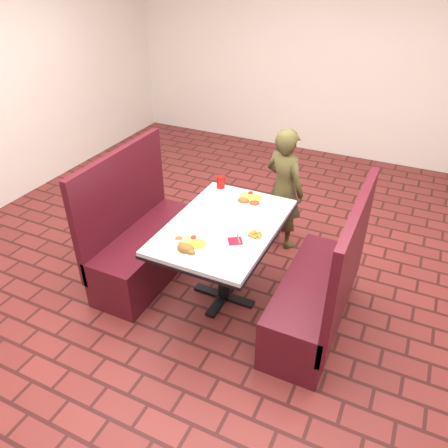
{
  "coord_description": "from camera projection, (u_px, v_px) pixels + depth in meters",
  "views": [
    {
      "loc": [
        1.23,
        -2.57,
        2.56
      ],
      "look_at": [
        0.0,
        0.0,
        0.75
      ],
      "focal_mm": 35.0,
      "sensor_mm": 36.0,
      "label": 1
    }
  ],
  "objects": [
    {
      "name": "plantain_plate",
      "position": [
        256.0,
        235.0,
        3.23
      ],
      "size": [
        0.18,
        0.18,
        0.03
      ],
      "rotation": [
        0.0,
        0.0,
        0.37
      ],
      "color": "white",
      "rests_on": "dining_table"
    },
    {
      "name": "booth_bench_right",
      "position": [
        319.0,
        295.0,
        3.31
      ],
      "size": [
        0.47,
        1.2,
        1.17
      ],
      "color": "#51121C",
      "rests_on": "ground"
    },
    {
      "name": "booth_bench_left",
      "position": [
        143.0,
        243.0,
        3.89
      ],
      "size": [
        0.47,
        1.2,
        1.17
      ],
      "color": "#51121C",
      "rests_on": "ground"
    },
    {
      "name": "paper_napkin",
      "position": [
        227.0,
        265.0,
        2.93
      ],
      "size": [
        0.24,
        0.2,
        0.01
      ],
      "primitive_type": "cube",
      "rotation": [
        0.0,
        0.0,
        -0.27
      ],
      "color": "white",
      "rests_on": "dining_table"
    },
    {
      "name": "dining_table",
      "position": [
        224.0,
        234.0,
        3.43
      ],
      "size": [
        0.81,
        1.21,
        0.75
      ],
      "color": "silver",
      "rests_on": "ground"
    },
    {
      "name": "red_tumbler",
      "position": [
        221.0,
        182.0,
        3.86
      ],
      "size": [
        0.07,
        0.07,
        0.11
      ],
      "primitive_type": "cylinder",
      "color": "#B5110C",
      "rests_on": "dining_table"
    },
    {
      "name": "diner_person",
      "position": [
        284.0,
        189.0,
        4.17
      ],
      "size": [
        0.52,
        0.44,
        1.21
      ],
      "primitive_type": "imported",
      "rotation": [
        0.0,
        0.0,
        2.74
      ],
      "color": "brown",
      "rests_on": "ground"
    },
    {
      "name": "knife_utensil",
      "position": [
        197.0,
        247.0,
        3.1
      ],
      "size": [
        0.03,
        0.15,
        0.0
      ],
      "primitive_type": "cube",
      "rotation": [
        0.0,
        0.0,
        0.12
      ],
      "color": "silver",
      "rests_on": "dining_table"
    },
    {
      "name": "near_dinner_plate",
      "position": [
        190.0,
        244.0,
        3.09
      ],
      "size": [
        0.3,
        0.3,
        0.09
      ],
      "rotation": [
        0.0,
        0.0,
        0.04
      ],
      "color": "white",
      "rests_on": "dining_table"
    },
    {
      "name": "lettuce_shreds",
      "position": [
        232.0,
        221.0,
        3.41
      ],
      "size": [
        0.28,
        0.32,
        0.0
      ],
      "primitive_type": null,
      "color": "#88B448",
      "rests_on": "dining_table"
    },
    {
      "name": "far_dinner_plate",
      "position": [
        250.0,
        198.0,
        3.67
      ],
      "size": [
        0.3,
        0.3,
        0.08
      ],
      "rotation": [
        0.0,
        0.0,
        0.41
      ],
      "color": "white",
      "rests_on": "dining_table"
    },
    {
      "name": "maroon_napkin",
      "position": [
        235.0,
        241.0,
        3.18
      ],
      "size": [
        0.14,
        0.14,
        0.0
      ],
      "primitive_type": "cube",
      "rotation": [
        0.0,
        0.0,
        0.58
      ],
      "color": "maroon",
      "rests_on": "dining_table"
    },
    {
      "name": "fork_utensil",
      "position": [
        194.0,
        246.0,
        3.11
      ],
      "size": [
        0.07,
        0.13,
        0.0
      ],
      "primitive_type": "cube",
      "rotation": [
        0.0,
        0.0,
        -0.44
      ],
      "color": "silver",
      "rests_on": "dining_table"
    },
    {
      "name": "spoon_utensil",
      "position": [
        238.0,
        238.0,
        3.2
      ],
      "size": [
        0.07,
        0.11,
        0.0
      ],
      "primitive_type": "cube",
      "rotation": [
        0.0,
        0.0,
        0.56
      ],
      "color": "silver",
      "rests_on": "dining_table"
    },
    {
      "name": "room",
      "position": [
        224.0,
        69.0,
        2.75
      ],
      "size": [
        7.0,
        7.04,
        2.82
      ],
      "color": "maroon",
      "rests_on": "ground"
    }
  ]
}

